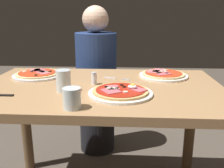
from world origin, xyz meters
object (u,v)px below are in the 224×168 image
Objects in this scene: pizza_across_right at (163,75)px; diner_person at (97,85)px; fork at (115,78)px; dining_table at (101,106)px; water_glass_far at (72,100)px; pizza_across_left at (38,74)px; pizza_foreground at (121,92)px; water_glass_near at (64,82)px; salt_shaker at (94,78)px.

pizza_across_right is 0.25× the size of diner_person.
fork is at bearing -166.40° from pizza_across_right.
dining_table is 15.00× the size of water_glass_far.
dining_table is at bearing -24.04° from pizza_across_left.
pizza_foreground is 2.85× the size of water_glass_near.
salt_shaker is at bearing -23.53° from pizza_across_left.
diner_person is (0.30, 0.48, -0.21)m from pizza_across_left.
pizza_foreground reaches higher than pizza_across_left.
diner_person is (-0.17, 0.52, -0.20)m from fork.
water_glass_far is at bearing -96.71° from salt_shaker.
dining_table is at bearing -149.03° from pizza_across_right.
salt_shaker is (0.13, 0.13, -0.01)m from water_glass_near.
salt_shaker is (-0.04, 0.02, 0.15)m from dining_table.
pizza_foreground reaches higher than fork.
dining_table is 0.37m from water_glass_far.
pizza_across_left is at bearing 122.34° from water_glass_far.
pizza_across_right is 0.62m from water_glass_near.
water_glass_near is (-0.28, 0.03, 0.03)m from pizza_foreground.
water_glass_near is at bearing 85.26° from diner_person.
salt_shaker reaches higher than fork.
water_glass_near is at bearing -135.32° from salt_shaker.
fork is at bearing 64.87° from dining_table.
salt_shaker is at bearing 151.05° from dining_table.
pizza_foreground is 0.27m from water_glass_far.
water_glass_far is 0.50m from fork.
dining_table is 0.67m from diner_person.
dining_table is at bearing 76.93° from water_glass_far.
pizza_across_right is 4.32× the size of salt_shaker.
water_glass_far is at bearing -68.10° from water_glass_near.
pizza_across_right is 0.70m from water_glass_far.
pizza_across_right is at bearing 51.56° from water_glass_far.
dining_table is 0.26m from water_glass_near.
water_glass_near reaches higher than water_glass_far.
diner_person is at bearing 104.90° from pizza_foreground.
diner_person is at bearing 98.89° from dining_table.
fork is (-0.29, -0.07, -0.01)m from pizza_across_right.
water_glass_far is 0.07× the size of diner_person.
dining_table is at bearing 98.89° from diner_person.
water_glass_near is at bearing 111.90° from water_glass_far.
water_glass_near is (-0.52, -0.32, 0.03)m from pizza_across_right.
pizza_foreground is 3.55× the size of water_glass_far.
dining_table is 0.15m from salt_shaker.
water_glass_far is (0.09, -0.22, -0.01)m from water_glass_near.
fork is 0.58m from diner_person.
water_glass_far is (-0.08, -0.33, 0.15)m from dining_table.
water_glass_far is (-0.43, -0.55, 0.03)m from pizza_across_right.
diner_person reaches higher than pizza_foreground.
water_glass_far is 0.36m from salt_shaker.
salt_shaker is at bearing -153.66° from pizza_across_right.
water_glass_near reaches higher than dining_table.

